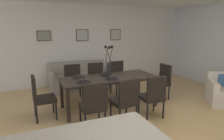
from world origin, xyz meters
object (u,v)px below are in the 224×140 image
at_px(dining_chair_mid_left, 153,95).
at_px(dining_chair_mid_right, 118,76).
at_px(framed_picture_center, 82,35).
at_px(centerpiece_vase, 109,65).
at_px(bowl_near_left, 84,81).
at_px(framed_picture_left, 44,36).
at_px(framed_picture_right, 115,35).
at_px(bowl_far_right, 106,74).
at_px(dining_chair_head_west, 40,95).
at_px(dining_chair_far_left, 126,99).
at_px(dining_chair_near_right, 73,80).
at_px(dining_chair_near_left, 93,104).
at_px(dining_chair_head_east, 161,80).
at_px(bowl_far_left, 112,77).
at_px(sofa, 80,79).
at_px(dining_chair_far_right, 97,78).
at_px(bowl_near_right, 79,76).
at_px(dining_table, 109,80).

distance_m(dining_chair_mid_left, dining_chair_mid_right, 1.74).
relative_size(dining_chair_mid_left, framed_picture_center, 2.25).
relative_size(centerpiece_vase, bowl_near_left, 4.32).
distance_m(framed_picture_left, framed_picture_right, 2.39).
relative_size(dining_chair_mid_right, bowl_far_right, 5.41).
height_order(dining_chair_head_west, centerpiece_vase, centerpiece_vase).
distance_m(dining_chair_far_left, bowl_near_left, 0.97).
distance_m(dining_chair_near_right, framed_picture_right, 2.58).
xyz_separation_m(framed_picture_left, framed_picture_right, (2.39, -0.00, 0.00)).
bearing_deg(dining_chair_near_left, dining_chair_far_left, -1.14).
distance_m(dining_chair_head_east, framed_picture_right, 2.56).
xyz_separation_m(dining_chair_near_right, framed_picture_center, (0.65, 1.42, 1.11)).
xyz_separation_m(centerpiece_vase, framed_picture_left, (-1.19, 2.28, 0.60)).
xyz_separation_m(bowl_far_left, sofa, (-0.25, 2.01, -0.50)).
bearing_deg(framed_picture_right, dining_chair_far_left, -110.77).
height_order(dining_chair_near_left, dining_chair_far_left, same).
bearing_deg(bowl_far_left, bowl_near_left, 180.00).
bearing_deg(dining_chair_head_west, dining_chair_near_left, -44.29).
relative_size(dining_chair_near_right, sofa, 0.50).
relative_size(dining_chair_mid_right, dining_chair_head_east, 1.00).
height_order(bowl_near_left, framed_picture_center, framed_picture_center).
height_order(dining_chair_far_left, framed_picture_left, framed_picture_left).
height_order(dining_chair_far_right, framed_picture_left, framed_picture_left).
distance_m(dining_chair_mid_right, centerpiece_vase, 1.18).
relative_size(dining_chair_mid_right, bowl_far_left, 5.41).
bearing_deg(bowl_near_right, bowl_far_right, 0.00).
height_order(dining_chair_head_east, framed_picture_center, framed_picture_center).
bearing_deg(bowl_far_left, centerpiece_vase, 89.74).
bearing_deg(bowl_near_left, dining_chair_far_right, 58.41).
bearing_deg(framed_picture_left, dining_chair_mid_right, -38.02).
xyz_separation_m(dining_chair_far_right, dining_chair_mid_right, (0.65, 0.00, 0.00)).
distance_m(dining_chair_near_right, centerpiece_vase, 1.20).
distance_m(dining_chair_far_right, framed_picture_center, 1.81).
distance_m(dining_chair_far_left, dining_chair_far_right, 1.73).
distance_m(dining_table, dining_chair_head_east, 1.52).
height_order(dining_chair_near_right, framed_picture_right, framed_picture_right).
relative_size(dining_chair_near_right, dining_chair_mid_left, 1.00).
bearing_deg(dining_chair_near_left, bowl_far_right, 58.27).
relative_size(centerpiece_vase, framed_picture_right, 1.89).
xyz_separation_m(dining_chair_near_right, dining_chair_head_west, (-0.87, -0.89, 0.00)).
bearing_deg(dining_chair_head_east, bowl_near_right, 174.70).
relative_size(dining_chair_near_right, framed_picture_left, 2.19).
bearing_deg(framed_picture_center, dining_chair_head_east, -56.47).
relative_size(dining_chair_near_left, dining_chair_mid_right, 1.00).
distance_m(centerpiece_vase, bowl_near_right, 0.73).
height_order(bowl_far_left, sofa, bowl_far_left).
height_order(dining_chair_near_right, centerpiece_vase, centerpiece_vase).
xyz_separation_m(dining_chair_head_east, bowl_near_right, (-2.17, 0.20, 0.27)).
distance_m(dining_chair_near_left, dining_chair_mid_left, 1.30).
xyz_separation_m(dining_chair_near_left, sofa, (0.41, 2.67, -0.23)).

